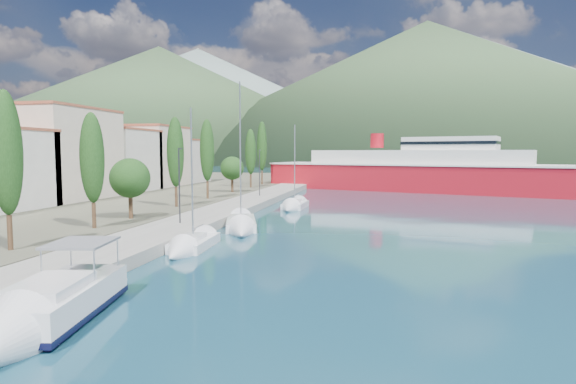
# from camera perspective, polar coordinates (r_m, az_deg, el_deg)

# --- Properties ---
(ground) EXTENTS (1400.00, 1400.00, 0.00)m
(ground) POSITION_cam_1_polar(r_m,az_deg,el_deg) (141.98, 8.48, 2.06)
(ground) COLOR navy
(quay) EXTENTS (5.00, 88.00, 0.80)m
(quay) POSITION_cam_1_polar(r_m,az_deg,el_deg) (50.69, -7.32, -2.23)
(quay) COLOR gray
(quay) RESTS_ON ground
(hills_far) EXTENTS (1480.00, 900.00, 180.00)m
(hills_far) POSITION_cam_1_polar(r_m,az_deg,el_deg) (657.56, 23.26, 10.55)
(hills_far) COLOR slate
(hills_far) RESTS_ON ground
(hills_near) EXTENTS (1010.00, 520.00, 115.00)m
(hills_near) POSITION_cam_1_polar(r_m,az_deg,el_deg) (406.73, 24.65, 10.34)
(hills_near) COLOR #365130
(hills_near) RESTS_ON ground
(town_buildings) EXTENTS (9.20, 69.20, 11.30)m
(town_buildings) POSITION_cam_1_polar(r_m,az_deg,el_deg) (70.46, -22.44, 3.61)
(town_buildings) COLOR beige
(town_buildings) RESTS_ON land_strip
(tree_row) EXTENTS (3.47, 61.83, 11.36)m
(tree_row) POSITION_cam_1_polar(r_m,az_deg,el_deg) (58.45, -10.57, 3.97)
(tree_row) COLOR #47301E
(tree_row) RESTS_ON land_strip
(lamp_posts) EXTENTS (0.15, 49.40, 6.06)m
(lamp_posts) POSITION_cam_1_polar(r_m,az_deg,el_deg) (40.12, -12.42, 1.15)
(lamp_posts) COLOR #2D2D33
(lamp_posts) RESTS_ON quay
(motor_cruiser) EXTENTS (4.32, 9.77, 3.48)m
(motor_cruiser) POSITION_cam_1_polar(r_m,az_deg,el_deg) (19.98, -27.39, -13.11)
(motor_cruiser) COLOR black
(motor_cruiser) RESTS_ON ground
(sailboat_near) EXTENTS (2.55, 7.28, 10.30)m
(sailboat_near) POSITION_cam_1_polar(r_m,az_deg,el_deg) (32.10, -12.03, -6.56)
(sailboat_near) COLOR silver
(sailboat_near) RESTS_ON ground
(sailboat_mid) EXTENTS (5.12, 9.61, 13.40)m
(sailboat_mid) POSITION_cam_1_polar(r_m,az_deg,el_deg) (39.78, -5.58, -4.24)
(sailboat_mid) COLOR silver
(sailboat_mid) RESTS_ON ground
(sailboat_far) EXTENTS (2.47, 7.23, 10.54)m
(sailboat_far) POSITION_cam_1_polar(r_m,az_deg,el_deg) (54.53, 0.48, -1.81)
(sailboat_far) COLOR silver
(sailboat_far) RESTS_ON ground
(ferry) EXTENTS (52.76, 26.49, 10.31)m
(ferry) POSITION_cam_1_polar(r_m,az_deg,el_deg) (84.27, 15.21, 2.28)
(ferry) COLOR #B3111D
(ferry) RESTS_ON ground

